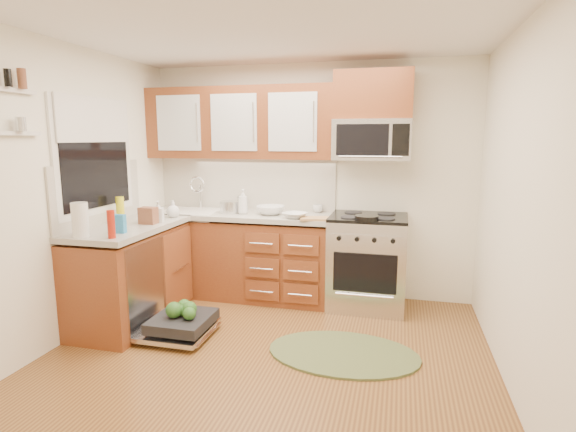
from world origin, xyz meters
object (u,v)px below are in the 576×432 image
(upper_cabinets, at_px, (240,123))
(paper_towel_roll, at_px, (80,220))
(dishwasher, at_px, (178,325))
(bowl_a, at_px, (295,215))
(cutting_board, at_px, (316,219))
(rug, at_px, (343,353))
(stock_pot, at_px, (230,207))
(sink, at_px, (192,222))
(cup, at_px, (318,209))
(microwave, at_px, (372,140))
(bowl_b, at_px, (270,210))
(range, at_px, (367,262))
(skillet, at_px, (367,218))

(upper_cabinets, height_order, paper_towel_roll, upper_cabinets)
(dishwasher, xyz_separation_m, bowl_a, (0.82, 0.95, 0.85))
(dishwasher, relative_size, cutting_board, 2.35)
(rug, height_order, cutting_board, cutting_board)
(stock_pot, bearing_deg, sink, 176.62)
(paper_towel_roll, relative_size, cup, 2.59)
(rug, bearing_deg, sink, 148.87)
(stock_pot, bearing_deg, cup, 15.83)
(microwave, height_order, stock_pot, microwave)
(bowl_a, distance_m, bowl_b, 0.33)
(rug, height_order, stock_pot, stock_pot)
(microwave, height_order, dishwasher, microwave)
(microwave, bearing_deg, range, -90.00)
(rug, bearing_deg, bowl_a, 123.60)
(upper_cabinets, bearing_deg, skillet, -15.39)
(range, bearing_deg, stock_pot, -178.53)
(cutting_board, height_order, cup, cup)
(bowl_a, bearing_deg, range, 14.07)
(bowl_b, bearing_deg, paper_towel_roll, -129.74)
(upper_cabinets, height_order, bowl_a, upper_cabinets)
(dishwasher, xyz_separation_m, rug, (1.44, 0.01, -0.09))
(skillet, relative_size, cup, 2.06)
(dishwasher, bearing_deg, rug, 0.47)
(dishwasher, bearing_deg, sink, 109.20)
(sink, relative_size, bowl_a, 2.68)
(skillet, distance_m, bowl_b, 1.03)
(dishwasher, xyz_separation_m, stock_pot, (0.08, 1.09, 0.89))
(dishwasher, distance_m, cup, 1.88)
(sink, distance_m, skillet, 1.95)
(bowl_a, bearing_deg, cutting_board, -7.82)
(rug, distance_m, bowl_b, 1.72)
(sink, height_order, paper_towel_roll, paper_towel_roll)
(range, relative_size, microwave, 1.25)
(skillet, bearing_deg, stock_pot, 172.08)
(paper_towel_roll, xyz_separation_m, bowl_a, (1.48, 1.27, -0.11))
(upper_cabinets, xyz_separation_m, skillet, (1.40, -0.39, -0.90))
(rug, relative_size, bowl_a, 5.24)
(skillet, distance_m, cutting_board, 0.50)
(rug, height_order, skillet, skillet)
(cup, bearing_deg, skillet, -39.82)
(upper_cabinets, height_order, stock_pot, upper_cabinets)
(skillet, xyz_separation_m, cutting_board, (-0.50, 0.03, -0.04))
(upper_cabinets, xyz_separation_m, stock_pot, (-0.06, -0.18, -0.89))
(stock_pot, height_order, bowl_b, stock_pot)
(upper_cabinets, bearing_deg, sink, -163.55)
(paper_towel_roll, xyz_separation_m, bowl_b, (1.18, 1.42, -0.10))
(upper_cabinets, relative_size, bowl_b, 6.99)
(cutting_board, bearing_deg, cup, 97.45)
(microwave, bearing_deg, bowl_a, -157.34)
(stock_pot, xyz_separation_m, paper_towel_roll, (-0.73, -1.41, 0.08))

